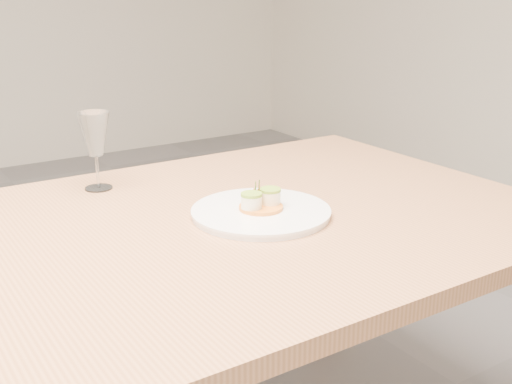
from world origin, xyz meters
TOP-DOWN VIEW (x-y plane):
  - dining_table at (0.00, 0.00)m, footprint 2.40×1.00m
  - dinner_plate at (0.55, -0.03)m, footprint 0.31×0.31m
  - wine_glass_2 at (0.32, 0.36)m, footprint 0.08×0.08m

SIDE VIEW (x-z plane):
  - dining_table at x=0.00m, z-range 0.31..1.06m
  - dinner_plate at x=0.55m, z-range 0.72..0.80m
  - wine_glass_2 at x=0.32m, z-range 0.79..0.98m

